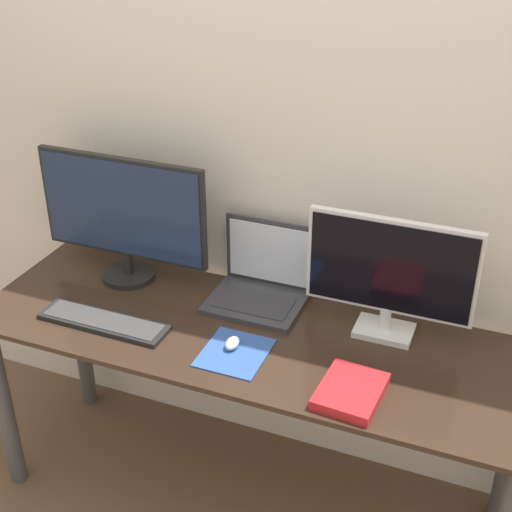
% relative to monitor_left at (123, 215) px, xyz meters
% --- Properties ---
extents(wall_back, '(7.00, 0.05, 2.50)m').
position_rel_monitor_left_xyz_m(wall_back, '(0.53, 0.20, 0.27)').
color(wall_back, silver).
rests_on(wall_back, ground_plane).
extents(desk, '(1.82, 0.60, 0.73)m').
position_rel_monitor_left_xyz_m(desk, '(0.53, -0.16, -0.39)').
color(desk, '#332319').
rests_on(desk, ground_plane).
extents(monitor_left, '(0.62, 0.19, 0.46)m').
position_rel_monitor_left_xyz_m(monitor_left, '(0.00, 0.00, 0.00)').
color(monitor_left, black).
rests_on(monitor_left, desk).
extents(monitor_right, '(0.52, 0.13, 0.40)m').
position_rel_monitor_left_xyz_m(monitor_right, '(0.93, 0.00, -0.03)').
color(monitor_right, silver).
rests_on(monitor_right, desk).
extents(laptop, '(0.32, 0.26, 0.26)m').
position_rel_monitor_left_xyz_m(laptop, '(0.49, 0.05, -0.19)').
color(laptop, '#333338').
rests_on(laptop, desk).
extents(keyboard, '(0.44, 0.12, 0.02)m').
position_rel_monitor_left_xyz_m(keyboard, '(0.08, -0.29, -0.24)').
color(keyboard, black).
rests_on(keyboard, desk).
extents(mousepad, '(0.19, 0.22, 0.00)m').
position_rel_monitor_left_xyz_m(mousepad, '(0.54, -0.28, -0.25)').
color(mousepad, '#2D519E').
rests_on(mousepad, desk).
extents(mouse, '(0.04, 0.06, 0.03)m').
position_rel_monitor_left_xyz_m(mouse, '(0.52, -0.26, -0.23)').
color(mouse, silver).
rests_on(mouse, mousepad).
extents(book, '(0.18, 0.23, 0.03)m').
position_rel_monitor_left_xyz_m(book, '(0.91, -0.34, -0.23)').
color(book, red).
rests_on(book, desk).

